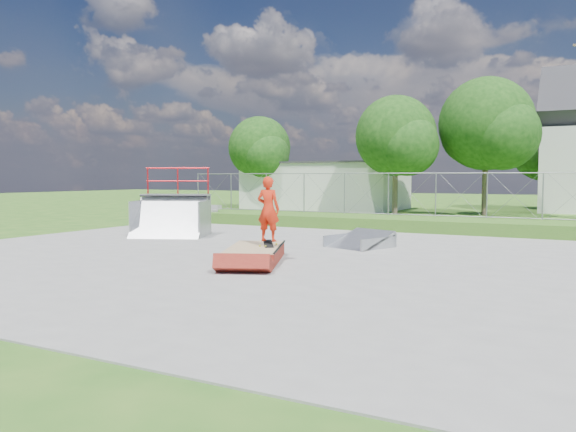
% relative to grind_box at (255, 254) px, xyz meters
% --- Properties ---
extents(ground, '(120.00, 120.00, 0.00)m').
position_rel_grind_box_xyz_m(ground, '(-0.08, 0.62, -0.19)').
color(ground, '#2B5F1B').
rests_on(ground, ground).
extents(concrete_pad, '(20.00, 16.00, 0.04)m').
position_rel_grind_box_xyz_m(concrete_pad, '(-0.08, 0.62, -0.17)').
color(concrete_pad, gray).
rests_on(concrete_pad, ground).
extents(grass_berm, '(24.00, 3.00, 0.50)m').
position_rel_grind_box_xyz_m(grass_berm, '(-0.08, 10.12, 0.06)').
color(grass_berm, '#2B5F1B').
rests_on(grass_berm, ground).
extents(grind_box, '(2.15, 2.87, 0.38)m').
position_rel_grind_box_xyz_m(grind_box, '(0.00, 0.00, 0.00)').
color(grind_box, maroon).
rests_on(grind_box, concrete_pad).
extents(quarter_pipe, '(3.09, 2.89, 2.47)m').
position_rel_grind_box_xyz_m(quarter_pipe, '(-5.68, 3.61, 1.04)').
color(quarter_pipe, '#989BA0').
rests_on(quarter_pipe, concrete_pad).
extents(flat_bank_ramp, '(2.02, 2.08, 0.47)m').
position_rel_grind_box_xyz_m(flat_bank_ramp, '(1.36, 3.77, 0.04)').
color(flat_bank_ramp, '#989BA0').
rests_on(flat_bank_ramp, concrete_pad).
extents(skateboard, '(0.63, 0.78, 0.13)m').
position_rel_grind_box_xyz_m(skateboard, '(0.24, 0.25, 0.24)').
color(skateboard, black).
rests_on(skateboard, grind_box).
extents(skater, '(0.62, 0.44, 1.63)m').
position_rel_grind_box_xyz_m(skater, '(0.24, 0.25, 1.05)').
color(skater, red).
rests_on(skater, grind_box).
extents(concrete_stairs, '(1.50, 1.60, 0.80)m').
position_rel_grind_box_xyz_m(concrete_stairs, '(-8.58, 9.32, 0.21)').
color(concrete_stairs, gray).
rests_on(concrete_stairs, ground).
extents(chain_link_fence, '(20.00, 0.06, 1.80)m').
position_rel_grind_box_xyz_m(chain_link_fence, '(-0.08, 11.12, 1.21)').
color(chain_link_fence, gray).
rests_on(chain_link_fence, grass_berm).
extents(utility_building_flat, '(10.00, 6.00, 3.00)m').
position_rel_grind_box_xyz_m(utility_building_flat, '(-8.08, 22.62, 1.31)').
color(utility_building_flat, silver).
rests_on(utility_building_flat, ground).
extents(tree_left_near, '(4.76, 4.48, 6.65)m').
position_rel_grind_box_xyz_m(tree_left_near, '(-1.84, 18.45, 4.05)').
color(tree_left_near, brown).
rests_on(tree_left_near, ground).
extents(tree_center, '(5.44, 5.12, 7.60)m').
position_rel_grind_box_xyz_m(tree_center, '(2.70, 20.43, 4.65)').
color(tree_center, brown).
rests_on(tree_center, ground).
extents(tree_left_far, '(4.42, 4.16, 6.18)m').
position_rel_grind_box_xyz_m(tree_left_far, '(-11.85, 20.46, 3.74)').
color(tree_left_far, brown).
rests_on(tree_left_far, ground).
extents(tree_back_mid, '(4.08, 3.84, 5.70)m').
position_rel_grind_box_xyz_m(tree_back_mid, '(5.13, 28.47, 3.44)').
color(tree_back_mid, brown).
rests_on(tree_back_mid, ground).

